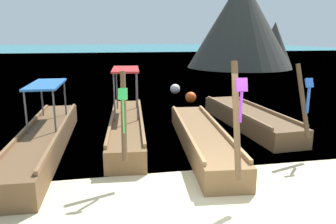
% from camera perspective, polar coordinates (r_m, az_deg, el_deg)
% --- Properties ---
extents(ground, '(120.00, 120.00, 0.00)m').
position_cam_1_polar(ground, '(6.29, 7.13, -17.31)').
color(ground, beige).
extents(sea_water, '(120.00, 120.00, 0.00)m').
position_cam_1_polar(sea_water, '(67.21, -9.47, 10.36)').
color(sea_water, '#147A89').
rests_on(sea_water, ground).
extents(longtail_boat_pink_ribbon, '(1.22, 7.37, 2.37)m').
position_cam_1_polar(longtail_boat_pink_ribbon, '(9.74, -20.91, -4.51)').
color(longtail_boat_pink_ribbon, brown).
rests_on(longtail_boat_pink_ribbon, ground).
extents(longtail_boat_green_ribbon, '(1.47, 6.68, 2.44)m').
position_cam_1_polar(longtail_boat_green_ribbon, '(10.53, -7.24, -2.44)').
color(longtail_boat_green_ribbon, brown).
rests_on(longtail_boat_green_ribbon, ground).
extents(longtail_boat_violet_ribbon, '(1.59, 6.45, 2.73)m').
position_cam_1_polar(longtail_boat_violet_ribbon, '(9.47, 5.95, -4.56)').
color(longtail_boat_violet_ribbon, brown).
rests_on(longtail_boat_violet_ribbon, ground).
extents(longtail_boat_blue_ribbon, '(1.52, 6.06, 2.47)m').
position_cam_1_polar(longtail_boat_blue_ribbon, '(11.98, 13.93, -1.06)').
color(longtail_boat_blue_ribbon, brown).
rests_on(longtail_boat_blue_ribbon, ground).
extents(karst_rock, '(11.65, 10.57, 9.26)m').
position_cam_1_polar(karst_rock, '(34.77, 13.04, 14.79)').
color(karst_rock, '#383833').
rests_on(karst_rock, ground).
extents(mooring_buoy_near, '(0.55, 0.55, 0.55)m').
position_cam_1_polar(mooring_buoy_near, '(18.25, 1.26, 4.07)').
color(mooring_buoy_near, white).
rests_on(mooring_buoy_near, sea_water).
extents(mooring_buoy_far, '(0.54, 0.54, 0.54)m').
position_cam_1_polar(mooring_buoy_far, '(15.75, 4.01, 2.56)').
color(mooring_buoy_far, '#EA5119').
rests_on(mooring_buoy_far, sea_water).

